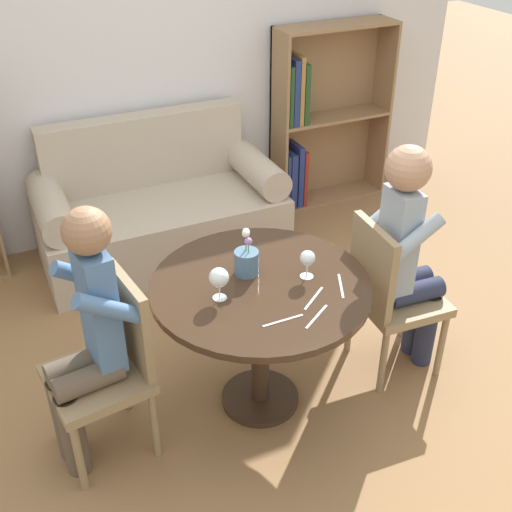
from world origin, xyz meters
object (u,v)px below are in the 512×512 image
(person_left, at_px, (86,339))
(person_right, at_px, (408,254))
(wine_glass_right, at_px, (307,259))
(bookshelf_right, at_px, (316,121))
(chair_left, at_px, (110,362))
(wine_glass_left, at_px, (219,278))
(flower_vase, at_px, (247,260))
(couch, at_px, (159,212))
(chair_right, at_px, (389,292))

(person_left, distance_m, person_right, 1.61)
(person_left, bearing_deg, wine_glass_right, 78.71)
(bookshelf_right, xyz_separation_m, chair_left, (-2.09, -1.87, -0.16))
(bookshelf_right, xyz_separation_m, person_right, (-0.57, -1.95, 0.05))
(bookshelf_right, height_order, wine_glass_right, bookshelf_right)
(bookshelf_right, xyz_separation_m, wine_glass_left, (-1.59, -1.94, 0.19))
(wine_glass_right, bearing_deg, flower_vase, 148.77)
(wine_glass_left, relative_size, wine_glass_right, 1.11)
(couch, height_order, person_right, person_right)
(couch, bearing_deg, chair_right, -66.70)
(chair_left, distance_m, person_left, 0.20)
(wine_glass_left, xyz_separation_m, flower_vase, (0.19, 0.13, -0.03))
(bookshelf_right, height_order, chair_right, bookshelf_right)
(bookshelf_right, distance_m, person_left, 2.88)
(chair_right, height_order, wine_glass_left, chair_right)
(person_right, distance_m, wine_glass_right, 0.60)
(person_left, bearing_deg, chair_right, 80.29)
(person_right, xyz_separation_m, wine_glass_left, (-1.02, 0.01, 0.14))
(flower_vase, bearing_deg, person_left, -174.19)
(couch, bearing_deg, flower_vase, -90.87)
(bookshelf_right, relative_size, person_right, 1.06)
(bookshelf_right, bearing_deg, wine_glass_right, -120.65)
(person_left, bearing_deg, person_right, 80.09)
(couch, distance_m, bookshelf_right, 1.44)
(chair_right, bearing_deg, flower_vase, 83.00)
(wine_glass_left, bearing_deg, bookshelf_right, 50.65)
(chair_right, bearing_deg, chair_left, 90.41)
(couch, distance_m, person_left, 1.84)
(chair_right, distance_m, person_right, 0.23)
(couch, distance_m, chair_right, 1.82)
(couch, relative_size, flower_vase, 7.10)
(couch, distance_m, flower_vase, 1.61)
(wine_glass_left, xyz_separation_m, wine_glass_right, (0.43, -0.01, -0.01))
(chair_left, bearing_deg, chair_right, 79.38)
(couch, relative_size, bookshelf_right, 1.18)
(wine_glass_left, distance_m, flower_vase, 0.23)
(chair_left, xyz_separation_m, person_left, (-0.09, -0.02, 0.18))
(flower_vase, bearing_deg, bookshelf_right, 52.25)
(chair_left, relative_size, wine_glass_left, 5.79)
(couch, distance_m, person_right, 1.90)
(bookshelf_right, distance_m, person_right, 2.04)
(chair_left, xyz_separation_m, chair_right, (1.44, -0.08, 0.00))
(bookshelf_right, distance_m, wine_glass_right, 2.28)
(person_left, xyz_separation_m, person_right, (1.61, -0.07, 0.04))
(person_right, distance_m, wine_glass_left, 1.02)
(chair_right, relative_size, wine_glass_left, 5.79)
(flower_vase, bearing_deg, couch, 89.13)
(couch, xyz_separation_m, wine_glass_left, (-0.21, -1.66, 0.53))
(wine_glass_left, bearing_deg, flower_vase, 34.67)
(chair_right, distance_m, person_left, 1.53)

